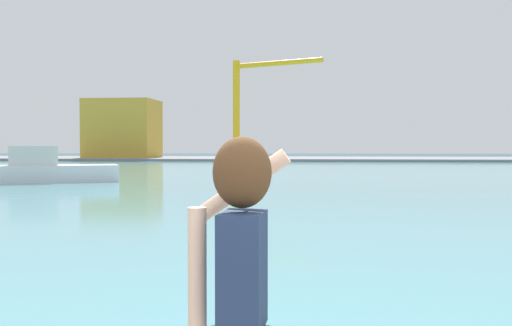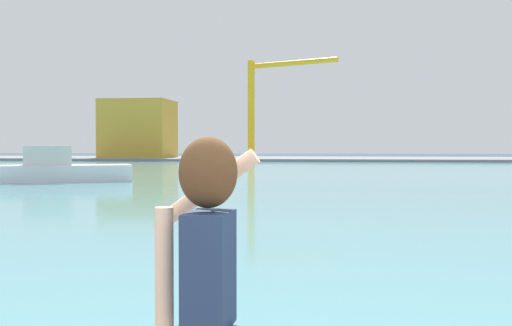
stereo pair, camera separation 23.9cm
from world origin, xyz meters
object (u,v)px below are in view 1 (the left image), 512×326
object	(u,v)px
boat_moored	(47,169)
warehouse_left	(123,129)
person_photographer	(241,278)
port_crane	(249,95)

from	to	relation	value
boat_moored	warehouse_left	distance (m)	58.56
person_photographer	port_crane	distance (m)	85.28
boat_moored	port_crane	xyz separation A→B (m)	(6.86, 50.64, 8.48)
port_crane	person_photographer	bearing A→B (deg)	-83.70
warehouse_left	port_crane	world-z (taller)	port_crane
boat_moored	port_crane	size ratio (longest dim) A/B	0.59
boat_moored	warehouse_left	world-z (taller)	warehouse_left
person_photographer	port_crane	bearing A→B (deg)	8.53
warehouse_left	port_crane	bearing A→B (deg)	-17.11
person_photographer	boat_moored	world-z (taller)	person_photographer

